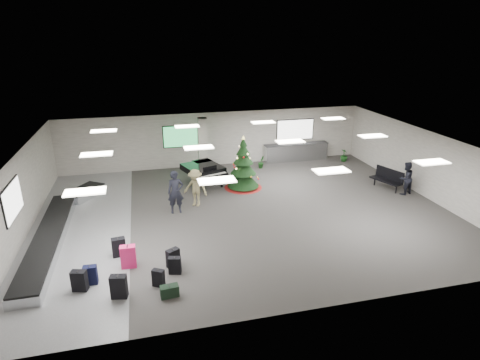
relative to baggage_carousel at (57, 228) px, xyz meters
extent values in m
plane|color=#3A3735|center=(7.84, 0.08, -0.21)|extent=(18.00, 18.00, 0.00)
cube|color=#A09B92|center=(7.84, 7.08, 1.39)|extent=(18.00, 0.02, 3.20)
cube|color=#A09B92|center=(7.84, -6.92, 1.39)|extent=(18.00, 0.02, 3.20)
cube|color=#A09B92|center=(-1.16, 0.08, 1.39)|extent=(0.02, 14.00, 3.20)
cube|color=#A09B92|center=(16.84, 0.08, 1.39)|extent=(0.02, 14.00, 3.20)
cube|color=silver|center=(7.84, 0.08, 2.99)|extent=(18.00, 14.00, 0.02)
cube|color=slate|center=(0.84, 0.08, -0.21)|extent=(4.00, 14.00, 0.01)
cube|color=#B1AEA1|center=(6.84, 5.68, 1.39)|extent=(0.50, 0.50, 3.20)
cube|color=green|center=(5.84, 7.03, 1.69)|extent=(2.20, 0.08, 1.30)
cube|color=white|center=(12.84, 7.03, 1.69)|extent=(2.40, 0.08, 1.30)
cube|color=white|center=(-1.11, -0.92, 1.69)|extent=(0.08, 2.10, 1.30)
cube|color=white|center=(1.84, -3.92, 2.93)|extent=(1.20, 0.60, 0.04)
cube|color=white|center=(1.84, 0.08, 2.93)|extent=(1.20, 0.60, 0.04)
cube|color=white|center=(1.84, 4.08, 2.93)|extent=(1.20, 0.60, 0.04)
cube|color=white|center=(5.84, -3.92, 2.93)|extent=(1.20, 0.60, 0.04)
cube|color=white|center=(5.84, 0.08, 2.93)|extent=(1.20, 0.60, 0.04)
cube|color=white|center=(5.84, 4.08, 2.93)|extent=(1.20, 0.60, 0.04)
cube|color=white|center=(9.84, -3.92, 2.93)|extent=(1.20, 0.60, 0.04)
cube|color=white|center=(9.84, 0.08, 2.93)|extent=(1.20, 0.60, 0.04)
cube|color=white|center=(9.84, 4.08, 2.93)|extent=(1.20, 0.60, 0.04)
cube|color=white|center=(13.84, -3.92, 2.93)|extent=(1.20, 0.60, 0.04)
cube|color=white|center=(13.84, 0.08, 2.93)|extent=(1.20, 0.60, 0.04)
cube|color=white|center=(13.84, 4.08, 2.93)|extent=(1.20, 0.60, 0.04)
cube|color=silver|center=(-0.16, -0.92, -0.02)|extent=(1.00, 8.00, 0.38)
cube|color=black|center=(-0.16, -0.92, 0.19)|extent=(0.95, 7.90, 0.05)
cube|color=silver|center=(0.64, 3.68, -0.02)|extent=(1.97, 2.21, 0.38)
cube|color=black|center=(0.64, 3.68, 0.19)|extent=(1.87, 2.10, 0.05)
cube|color=silver|center=(12.84, 6.73, 0.31)|extent=(4.00, 0.60, 1.05)
cube|color=#2D2D2F|center=(12.84, 6.73, 0.85)|extent=(4.05, 0.65, 0.04)
cube|color=black|center=(2.57, -4.97, 0.16)|extent=(0.53, 0.36, 0.75)
cube|color=black|center=(2.57, -4.97, 0.55)|extent=(0.06, 0.16, 0.02)
cube|color=black|center=(3.76, -4.66, 0.08)|extent=(0.42, 0.36, 0.58)
cube|color=black|center=(3.76, -4.66, 0.38)|extent=(0.08, 0.12, 0.02)
cube|color=#EC1E65|center=(2.83, -3.31, 0.19)|extent=(0.52, 0.30, 0.81)
cube|color=black|center=(2.83, -3.31, 0.61)|extent=(0.04, 0.18, 0.02)
cube|color=black|center=(4.31, -3.64, 0.12)|extent=(0.50, 0.43, 0.66)
cube|color=black|center=(4.31, -3.64, 0.46)|extent=(0.10, 0.14, 0.02)
cube|color=black|center=(1.66, -4.02, 0.11)|extent=(0.43, 0.27, 0.65)
cube|color=black|center=(1.66, -4.02, 0.44)|extent=(0.03, 0.15, 0.02)
cube|color=black|center=(1.36, -4.31, 0.13)|extent=(0.51, 0.37, 0.69)
cube|color=black|center=(1.36, -4.31, 0.49)|extent=(0.07, 0.15, 0.02)
cube|color=black|center=(4.05, -5.29, -0.03)|extent=(0.58, 0.33, 0.37)
cube|color=black|center=(4.05, -5.29, 0.17)|extent=(0.04, 0.17, 0.02)
cube|color=black|center=(4.33, -4.06, 0.09)|extent=(0.45, 0.31, 0.60)
cube|color=black|center=(4.33, -4.06, 0.40)|extent=(0.06, 0.13, 0.02)
cube|color=black|center=(2.48, -2.46, 0.14)|extent=(0.51, 0.33, 0.70)
cube|color=black|center=(2.48, -2.46, 0.50)|extent=(0.05, 0.17, 0.02)
cone|color=maroon|center=(8.49, 3.01, -0.15)|extent=(1.95, 1.95, 0.12)
cylinder|color=#3F2819|center=(8.49, 3.01, 0.04)|extent=(0.12, 0.12, 0.51)
cone|color=black|center=(8.49, 3.01, 0.35)|extent=(1.64, 1.64, 0.92)
cone|color=black|center=(8.49, 3.01, 0.96)|extent=(1.33, 1.33, 0.82)
cone|color=black|center=(8.49, 3.01, 1.48)|extent=(1.02, 1.02, 0.72)
cone|color=black|center=(8.49, 3.01, 1.89)|extent=(0.72, 0.72, 0.61)
cone|color=black|center=(8.49, 3.01, 2.25)|extent=(0.41, 0.41, 0.46)
cone|color=#FFE566|center=(8.49, 3.01, 2.47)|extent=(0.16, 0.16, 0.18)
cube|color=black|center=(6.53, 3.87, 0.70)|extent=(2.27, 2.41, 0.31)
cube|color=black|center=(6.88, 2.87, 0.61)|extent=(1.64, 0.84, 0.11)
cube|color=white|center=(6.89, 2.84, 0.68)|extent=(1.42, 0.62, 0.02)
cube|color=black|center=(6.79, 3.13, 0.92)|extent=(0.75, 0.29, 0.25)
cylinder|color=black|center=(6.16, 2.91, 0.17)|extent=(0.11, 0.11, 0.76)
cylinder|color=black|center=(7.42, 3.35, 0.17)|extent=(0.11, 0.11, 0.76)
cylinder|color=black|center=(6.28, 4.61, 0.17)|extent=(0.11, 0.11, 0.76)
cube|color=black|center=(15.51, 1.03, 0.25)|extent=(1.07, 1.76, 0.07)
cylinder|color=black|center=(15.51, 0.36, 0.01)|extent=(0.07, 0.07, 0.45)
cylinder|color=black|center=(15.51, 1.70, 0.01)|extent=(0.07, 0.07, 0.45)
cube|color=black|center=(15.77, 1.03, 0.57)|extent=(0.59, 1.60, 0.56)
imported|color=black|center=(4.84, 0.78, 0.76)|extent=(0.72, 0.48, 1.95)
imported|color=#908659|center=(5.80, 1.33, 0.67)|extent=(1.31, 1.16, 1.76)
imported|color=black|center=(16.06, 0.24, 0.62)|extent=(0.94, 0.82, 1.66)
imported|color=#183E14|center=(10.30, 5.82, 0.15)|extent=(0.50, 0.51, 0.72)
imported|color=#183E14|center=(15.71, 5.85, 0.17)|extent=(0.52, 0.52, 0.77)
camera|label=1|loc=(3.68, -15.78, 7.43)|focal=30.00mm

